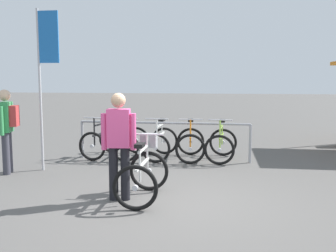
{
  "coord_description": "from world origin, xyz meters",
  "views": [
    {
      "loc": [
        0.77,
        -5.69,
        1.87
      ],
      "look_at": [
        -0.22,
        1.29,
        1.0
      ],
      "focal_mm": 42.24,
      "sensor_mm": 36.0,
      "label": 1
    }
  ],
  "objects_px": {
    "person_with_featured_bike": "(119,141)",
    "pedestrian_with_backpack": "(7,126)",
    "racked_bike_teal": "(131,142)",
    "racked_bike_orange": "(190,143)",
    "racked_bike_white": "(160,143)",
    "featured_bicycle": "(144,170)",
    "racked_bike_lime": "(221,144)",
    "banner_flag": "(45,59)",
    "racked_bike_black": "(102,141)"
  },
  "relations": [
    {
      "from": "person_with_featured_bike",
      "to": "banner_flag",
      "type": "xyz_separation_m",
      "value": [
        -1.93,
        1.7,
        1.32
      ]
    },
    {
      "from": "pedestrian_with_backpack",
      "to": "featured_bicycle",
      "type": "bearing_deg",
      "value": -22.09
    },
    {
      "from": "featured_bicycle",
      "to": "racked_bike_orange",
      "type": "bearing_deg",
      "value": 81.19
    },
    {
      "from": "racked_bike_white",
      "to": "featured_bicycle",
      "type": "relative_size",
      "value": 0.95
    },
    {
      "from": "featured_bicycle",
      "to": "person_with_featured_bike",
      "type": "bearing_deg",
      "value": -158.16
    },
    {
      "from": "featured_bicycle",
      "to": "pedestrian_with_backpack",
      "type": "xyz_separation_m",
      "value": [
        -2.93,
        1.19,
        0.49
      ]
    },
    {
      "from": "racked_bike_teal",
      "to": "banner_flag",
      "type": "relative_size",
      "value": 0.35
    },
    {
      "from": "racked_bike_teal",
      "to": "banner_flag",
      "type": "bearing_deg",
      "value": -132.16
    },
    {
      "from": "featured_bicycle",
      "to": "banner_flag",
      "type": "height_order",
      "value": "banner_flag"
    },
    {
      "from": "racked_bike_lime",
      "to": "banner_flag",
      "type": "relative_size",
      "value": 0.36
    },
    {
      "from": "racked_bike_teal",
      "to": "racked_bike_orange",
      "type": "height_order",
      "value": "same"
    },
    {
      "from": "racked_bike_orange",
      "to": "banner_flag",
      "type": "bearing_deg",
      "value": -151.89
    },
    {
      "from": "racked_bike_orange",
      "to": "racked_bike_white",
      "type": "bearing_deg",
      "value": 179.22
    },
    {
      "from": "person_with_featured_bike",
      "to": "banner_flag",
      "type": "distance_m",
      "value": 2.89
    },
    {
      "from": "pedestrian_with_backpack",
      "to": "banner_flag",
      "type": "relative_size",
      "value": 0.51
    },
    {
      "from": "racked_bike_black",
      "to": "racked_bike_lime",
      "type": "relative_size",
      "value": 1.01
    },
    {
      "from": "banner_flag",
      "to": "pedestrian_with_backpack",
      "type": "bearing_deg",
      "value": -150.98
    },
    {
      "from": "racked_bike_teal",
      "to": "racked_bike_orange",
      "type": "distance_m",
      "value": 1.4
    },
    {
      "from": "banner_flag",
      "to": "racked_bike_lime",
      "type": "bearing_deg",
      "value": 22.92
    },
    {
      "from": "racked_bike_lime",
      "to": "person_with_featured_bike",
      "type": "xyz_separation_m",
      "value": [
        -1.52,
        -3.15,
        0.54
      ]
    },
    {
      "from": "featured_bicycle",
      "to": "pedestrian_with_backpack",
      "type": "distance_m",
      "value": 3.21
    },
    {
      "from": "racked_bike_black",
      "to": "person_with_featured_bike",
      "type": "bearing_deg",
      "value": -68.11
    },
    {
      "from": "racked_bike_orange",
      "to": "person_with_featured_bike",
      "type": "xyz_separation_m",
      "value": [
        -0.82,
        -3.16,
        0.54
      ]
    },
    {
      "from": "racked_bike_black",
      "to": "racked_bike_orange",
      "type": "bearing_deg",
      "value": -0.78
    },
    {
      "from": "racked_bike_white",
      "to": "racked_bike_lime",
      "type": "distance_m",
      "value": 1.4
    },
    {
      "from": "racked_bike_black",
      "to": "racked_bike_teal",
      "type": "distance_m",
      "value": 0.7
    },
    {
      "from": "racked_bike_teal",
      "to": "person_with_featured_bike",
      "type": "height_order",
      "value": "person_with_featured_bike"
    },
    {
      "from": "person_with_featured_bike",
      "to": "racked_bike_black",
      "type": "bearing_deg",
      "value": 111.89
    },
    {
      "from": "racked_bike_white",
      "to": "racked_bike_orange",
      "type": "distance_m",
      "value": 0.7
    },
    {
      "from": "person_with_featured_bike",
      "to": "pedestrian_with_backpack",
      "type": "bearing_deg",
      "value": 152.75
    },
    {
      "from": "person_with_featured_bike",
      "to": "racked_bike_teal",
      "type": "bearing_deg",
      "value": 100.36
    },
    {
      "from": "racked_bike_teal",
      "to": "pedestrian_with_backpack",
      "type": "xyz_separation_m",
      "value": [
        -2.0,
        -1.85,
        0.57
      ]
    },
    {
      "from": "racked_bike_white",
      "to": "banner_flag",
      "type": "xyz_separation_m",
      "value": [
        -2.04,
        -1.48,
        1.86
      ]
    },
    {
      "from": "featured_bicycle",
      "to": "banner_flag",
      "type": "distance_m",
      "value": 3.28
    },
    {
      "from": "racked_bike_lime",
      "to": "banner_flag",
      "type": "distance_m",
      "value": 4.18
    },
    {
      "from": "racked_bike_black",
      "to": "person_with_featured_bike",
      "type": "distance_m",
      "value": 3.48
    },
    {
      "from": "racked_bike_black",
      "to": "pedestrian_with_backpack",
      "type": "bearing_deg",
      "value": -125.02
    },
    {
      "from": "banner_flag",
      "to": "person_with_featured_bike",
      "type": "bearing_deg",
      "value": -41.37
    },
    {
      "from": "racked_bike_white",
      "to": "racked_bike_orange",
      "type": "xyz_separation_m",
      "value": [
        0.7,
        -0.01,
        0.0
      ]
    },
    {
      "from": "racked_bike_teal",
      "to": "racked_bike_lime",
      "type": "relative_size",
      "value": 0.95
    },
    {
      "from": "featured_bicycle",
      "to": "racked_bike_white",
      "type": "bearing_deg",
      "value": 94.37
    },
    {
      "from": "racked_bike_lime",
      "to": "featured_bicycle",
      "type": "bearing_deg",
      "value": -111.2
    },
    {
      "from": "racked_bike_black",
      "to": "racked_bike_white",
      "type": "distance_m",
      "value": 1.4
    },
    {
      "from": "person_with_featured_bike",
      "to": "pedestrian_with_backpack",
      "type": "height_order",
      "value": "same"
    },
    {
      "from": "racked_bike_teal",
      "to": "racked_bike_white",
      "type": "xyz_separation_m",
      "value": [
        0.7,
        -0.01,
        -0.0
      ]
    },
    {
      "from": "racked_bike_black",
      "to": "racked_bike_lime",
      "type": "xyz_separation_m",
      "value": [
        2.8,
        -0.04,
        -0.0
      ]
    },
    {
      "from": "racked_bike_black",
      "to": "racked_bike_lime",
      "type": "bearing_deg",
      "value": -0.78
    },
    {
      "from": "racked_bike_black",
      "to": "person_with_featured_bike",
      "type": "xyz_separation_m",
      "value": [
        1.28,
        -3.19,
        0.54
      ]
    },
    {
      "from": "banner_flag",
      "to": "racked_bike_black",
      "type": "bearing_deg",
      "value": 66.67
    },
    {
      "from": "racked_bike_white",
      "to": "person_with_featured_bike",
      "type": "relative_size",
      "value": 0.68
    }
  ]
}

